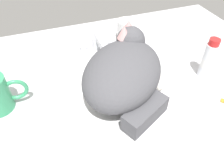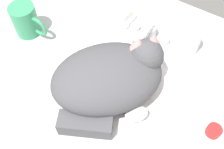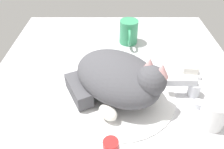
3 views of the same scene
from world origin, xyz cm
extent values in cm
cube|color=silver|center=(0.00, 0.00, -1.50)|extent=(110.00, 82.50, 3.00)
cylinder|color=white|center=(0.00, 0.00, 0.43)|extent=(34.39, 34.39, 0.86)
cylinder|color=silver|center=(0.00, 22.59, 2.10)|extent=(3.60, 3.60, 4.20)
cube|color=silver|center=(0.00, 18.13, 5.20)|extent=(2.00, 8.91, 2.00)
cylinder|color=silver|center=(-4.80, 22.59, 0.90)|extent=(2.80, 2.80, 1.80)
cylinder|color=silver|center=(4.80, 22.59, 0.90)|extent=(2.80, 2.80, 1.80)
ellipsoid|color=#4C4C51|center=(0.00, 0.00, 6.81)|extent=(31.56, 32.09, 11.90)
sphere|color=#4C4C51|center=(5.60, 8.27, 10.08)|extent=(11.42, 11.42, 8.08)
ellipsoid|color=white|center=(4.52, 7.07, 8.30)|extent=(6.82, 6.88, 4.45)
cone|color=#DB9E9E|center=(3.33, 7.87, 13.52)|extent=(5.14, 5.14, 3.64)
cone|color=#DB9E9E|center=(5.78, 10.56, 13.52)|extent=(5.14, 5.14, 3.64)
cube|color=#4C4C51|center=(1.36, -11.02, 3.09)|extent=(12.86, 9.37, 4.47)
ellipsoid|color=white|center=(9.68, -2.55, 2.87)|extent=(6.43, 6.57, 4.02)
cylinder|color=#389966|center=(-30.98, 5.10, 4.66)|extent=(7.22, 7.22, 9.33)
torus|color=#389966|center=(-26.17, 5.10, 4.66)|extent=(6.22, 1.00, 6.22)
cylinder|color=white|center=(11.00, 23.81, 3.87)|extent=(6.39, 6.39, 7.74)
cube|color=white|center=(-11.30, 24.13, 0.60)|extent=(9.00, 6.40, 1.20)
cube|color=white|center=(-11.30, 24.13, 2.31)|extent=(6.66, 5.21, 2.22)
cylinder|color=red|center=(25.09, -1.73, 11.53)|extent=(2.84, 2.84, 1.80)
camera|label=1|loc=(-16.69, -38.81, 42.77)|focal=35.25mm
camera|label=2|loc=(19.11, -27.86, 58.96)|focal=42.80mm
camera|label=3|loc=(48.46, -1.51, 46.08)|focal=35.76mm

